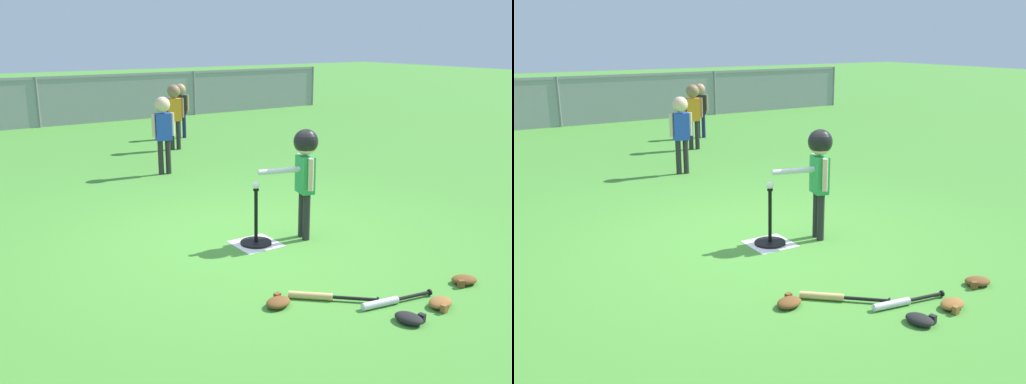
% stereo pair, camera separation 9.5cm
% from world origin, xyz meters
% --- Properties ---
extents(ground_plane, '(60.00, 60.00, 0.00)m').
position_xyz_m(ground_plane, '(0.00, 0.00, 0.00)').
color(ground_plane, '#478C33').
extents(home_plate, '(0.44, 0.44, 0.01)m').
position_xyz_m(home_plate, '(0.05, -0.08, 0.00)').
color(home_plate, white).
rests_on(home_plate, ground_plane).
extents(batting_tee, '(0.32, 0.32, 0.58)m').
position_xyz_m(batting_tee, '(0.05, -0.08, 0.09)').
color(batting_tee, black).
rests_on(batting_tee, ground_plane).
extents(baseball_on_tee, '(0.07, 0.07, 0.07)m').
position_xyz_m(baseball_on_tee, '(0.05, -0.08, 0.62)').
color(baseball_on_tee, white).
rests_on(baseball_on_tee, batting_tee).
extents(batter_child, '(0.63, 0.32, 1.15)m').
position_xyz_m(batter_child, '(0.57, -0.20, 0.82)').
color(batter_child, '#262626').
rests_on(batter_child, ground_plane).
extents(fielder_near_right, '(0.31, 0.22, 1.11)m').
position_xyz_m(fielder_near_right, '(2.15, 5.98, 0.71)').
color(fielder_near_right, '#191E4C').
rests_on(fielder_near_right, ground_plane).
extents(fielder_deep_center, '(0.34, 0.24, 1.20)m').
position_xyz_m(fielder_deep_center, '(1.50, 4.91, 0.77)').
color(fielder_deep_center, '#262626').
rests_on(fielder_deep_center, ground_plane).
extents(fielder_deep_left, '(0.35, 0.23, 1.18)m').
position_xyz_m(fielder_deep_left, '(0.54, 3.23, 0.76)').
color(fielder_deep_left, '#262626').
rests_on(fielder_deep_left, ground_plane).
extents(spare_bat_silver, '(0.66, 0.16, 0.06)m').
position_xyz_m(spare_bat_silver, '(0.18, -1.79, 0.03)').
color(spare_bat_silver, silver).
rests_on(spare_bat_silver, ground_plane).
extents(spare_bat_wood, '(0.58, 0.52, 0.06)m').
position_xyz_m(spare_bat_wood, '(-0.21, -1.42, 0.03)').
color(spare_bat_wood, '#DBB266').
rests_on(spare_bat_wood, ground_plane).
extents(glove_by_plate, '(0.24, 0.20, 0.07)m').
position_xyz_m(glove_by_plate, '(0.51, -2.03, 0.04)').
color(glove_by_plate, brown).
rests_on(glove_by_plate, ground_plane).
extents(glove_near_bats, '(0.27, 0.24, 0.07)m').
position_xyz_m(glove_near_bats, '(1.03, -1.86, 0.04)').
color(glove_near_bats, brown).
rests_on(glove_near_bats, ground_plane).
extents(glove_tossed_aside, '(0.21, 0.25, 0.07)m').
position_xyz_m(glove_tossed_aside, '(0.11, -2.08, 0.04)').
color(glove_tossed_aside, black).
rests_on(glove_tossed_aside, ground_plane).
extents(glove_outfield_drop, '(0.25, 0.21, 0.07)m').
position_xyz_m(glove_outfield_drop, '(-0.55, -1.33, 0.04)').
color(glove_outfield_drop, brown).
rests_on(glove_outfield_drop, ground_plane).
extents(outfield_fence, '(16.06, 0.06, 1.15)m').
position_xyz_m(outfield_fence, '(0.00, 9.02, 0.62)').
color(outfield_fence, slate).
rests_on(outfield_fence, ground_plane).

